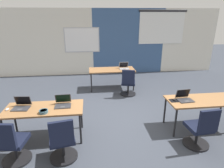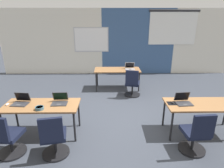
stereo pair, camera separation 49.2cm
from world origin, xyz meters
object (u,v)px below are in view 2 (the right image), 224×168
at_px(laptop_near_left_inner, 60,101).
at_px(laptop_near_left_end, 21,102).
at_px(desk_near_right, 203,106).
at_px(mouse_near_right_inner, 173,103).
at_px(chair_far_right, 132,85).
at_px(mouse_near_left_end, 7,104).
at_px(desk_far_center, 117,71).
at_px(desk_near_left, 42,107).
at_px(chair_near_right_inner, 196,136).
at_px(laptop_far_right, 130,68).
at_px(snack_bowl, 39,108).
at_px(chair_near_left_inner, 54,139).
at_px(chair_near_left_end, 7,139).
at_px(laptop_near_right_inner, 183,101).

height_order(laptop_near_left_inner, laptop_near_left_end, laptop_near_left_end).
bearing_deg(desk_near_right, mouse_near_right_inner, 178.23).
relative_size(chair_far_right, mouse_near_left_end, 8.58).
bearing_deg(laptop_near_left_inner, desk_far_center, 61.57).
xyz_separation_m(desk_near_left, desk_near_right, (3.50, 0.00, 0.00)).
bearing_deg(desk_near_right, chair_near_right_inner, -120.14).
height_order(laptop_far_right, snack_bowl, laptop_far_right).
xyz_separation_m(chair_near_left_inner, mouse_near_left_end, (-1.16, 0.74, 0.36)).
height_order(mouse_near_right_inner, laptop_near_left_end, laptop_near_left_end).
distance_m(desk_near_left, chair_near_left_inner, 0.92).
height_order(desk_far_center, chair_far_right, chair_far_right).
distance_m(desk_near_right, chair_near_left_inner, 3.17).
height_order(mouse_near_left_end, chair_near_left_end, chair_near_left_end).
height_order(desk_near_right, laptop_near_right_inner, laptop_near_right_inner).
height_order(desk_far_center, mouse_near_right_inner, mouse_near_right_inner).
distance_m(desk_far_center, chair_near_left_inner, 3.80).
height_order(mouse_near_left_end, snack_bowl, snack_bowl).
bearing_deg(chair_near_right_inner, mouse_near_left_end, -14.25).
xyz_separation_m(desk_near_left, laptop_far_right, (2.19, 2.83, 0.11)).
distance_m(mouse_near_left_end, chair_near_left_end, 0.85).
height_order(desk_near_right, laptop_near_left_end, laptop_near_left_end).
distance_m(mouse_near_right_inner, chair_near_right_inner, 0.84).
distance_m(laptop_near_right_inner, chair_near_left_end, 3.61).
relative_size(desk_near_right, laptop_near_left_end, 4.47).
height_order(desk_near_left, laptop_near_left_end, laptop_near_left_end).
xyz_separation_m(desk_far_center, mouse_near_right_inner, (1.09, -2.78, 0.08)).
distance_m(laptop_near_right_inner, laptop_near_left_end, 3.53).
bearing_deg(laptop_near_right_inner, snack_bowl, -179.95).
distance_m(desk_near_left, laptop_far_right, 3.58).
distance_m(desk_near_left, laptop_near_left_inner, 0.40).
distance_m(desk_near_right, snack_bowl, 3.47).
bearing_deg(mouse_near_right_inner, chair_near_left_inner, -162.16).
distance_m(laptop_far_right, chair_near_left_inner, 4.01).
relative_size(desk_near_right, snack_bowl, 9.01).
distance_m(chair_far_right, laptop_near_left_end, 3.38).
height_order(desk_near_right, chair_near_left_end, chair_near_left_end).
relative_size(desk_near_left, laptop_far_right, 4.82).
relative_size(desk_near_right, chair_near_right_inner, 1.74).
height_order(desk_near_right, laptop_near_left_inner, laptop_near_left_inner).
distance_m(desk_near_right, laptop_far_right, 3.12).
xyz_separation_m(desk_near_right, chair_near_left_end, (-3.94, -0.72, -0.28)).
xyz_separation_m(laptop_near_right_inner, chair_near_right_inner, (0.03, -0.71, -0.39)).
distance_m(desk_near_left, chair_near_left_end, 0.89).
bearing_deg(desk_near_right, mouse_near_left_end, -179.89).
xyz_separation_m(desk_near_left, chair_near_left_inner, (0.44, -0.75, -0.28)).
relative_size(desk_far_center, laptop_near_left_end, 4.47).
xyz_separation_m(mouse_near_left_end, snack_bowl, (0.76, -0.21, 0.02)).
bearing_deg(desk_far_center, chair_near_left_inner, -110.26).
relative_size(mouse_near_right_inner, mouse_near_left_end, 1.02).
bearing_deg(laptop_far_right, mouse_near_left_end, -135.41).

